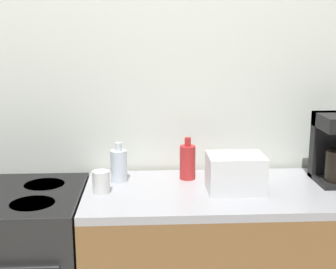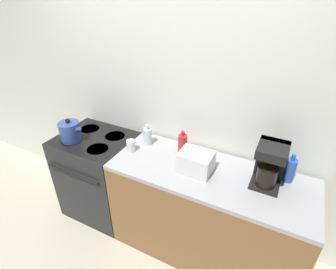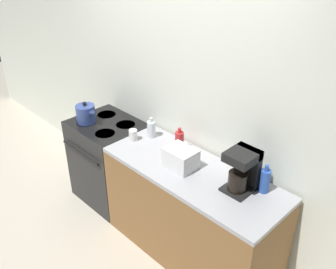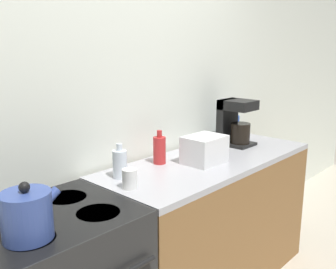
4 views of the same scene
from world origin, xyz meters
TOP-DOWN VIEW (x-y plane):
  - wall_back at (0.00, 0.68)m, footprint 8.00×0.05m
  - toaster at (0.47, 0.28)m, footprint 0.26×0.20m
  - bottle_clear at (-0.08, 0.45)m, footprint 0.08×0.08m
  - bottle_red at (0.26, 0.48)m, footprint 0.08×0.08m
  - cup_white at (-0.15, 0.29)m, footprint 0.08×0.08m

SIDE VIEW (x-z plane):
  - cup_white at x=-0.15m, z-range 0.91..1.02m
  - bottle_clear at x=-0.08m, z-range 0.90..1.09m
  - toaster at x=0.47m, z-range 0.91..1.09m
  - bottle_red at x=0.26m, z-range 0.90..1.11m
  - wall_back at x=0.00m, z-range 0.00..2.60m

